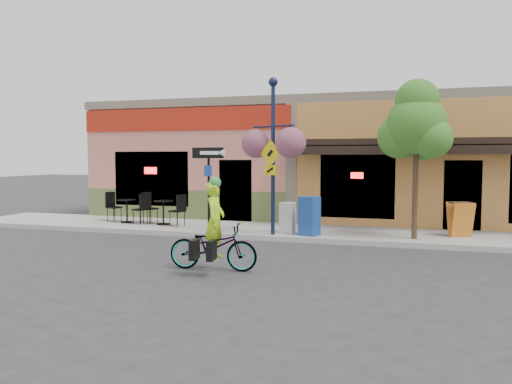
{
  "coord_description": "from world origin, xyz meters",
  "views": [
    {
      "loc": [
        2.78,
        -13.07,
        2.39
      ],
      "look_at": [
        -1.36,
        0.5,
        1.4
      ],
      "focal_mm": 35.0,
      "sensor_mm": 36.0,
      "label": 1
    }
  ],
  "objects_px": {
    "lamp_post": "(273,157)",
    "building": "(337,161)",
    "one_way_sign": "(209,190)",
    "cyclist_rider": "(215,232)",
    "newspaper_box_blue": "(309,216)",
    "bicycle": "(213,247)",
    "street_tree": "(416,159)",
    "newspaper_box_grey": "(288,218)"
  },
  "relations": [
    {
      "from": "lamp_post",
      "to": "street_tree",
      "type": "distance_m",
      "value": 3.94
    },
    {
      "from": "newspaper_box_grey",
      "to": "building",
      "type": "bearing_deg",
      "value": 88.83
    },
    {
      "from": "building",
      "to": "cyclist_rider",
      "type": "xyz_separation_m",
      "value": [
        -1.09,
        -10.84,
        -1.44
      ]
    },
    {
      "from": "bicycle",
      "to": "newspaper_box_blue",
      "type": "distance_m",
      "value": 4.48
    },
    {
      "from": "bicycle",
      "to": "lamp_post",
      "type": "bearing_deg",
      "value": -6.58
    },
    {
      "from": "bicycle",
      "to": "one_way_sign",
      "type": "bearing_deg",
      "value": 19.65
    },
    {
      "from": "building",
      "to": "street_tree",
      "type": "bearing_deg",
      "value": -64.63
    },
    {
      "from": "building",
      "to": "newspaper_box_blue",
      "type": "height_order",
      "value": "building"
    },
    {
      "from": "newspaper_box_blue",
      "to": "street_tree",
      "type": "distance_m",
      "value": 3.33
    },
    {
      "from": "one_way_sign",
      "to": "street_tree",
      "type": "height_order",
      "value": "street_tree"
    },
    {
      "from": "newspaper_box_grey",
      "to": "street_tree",
      "type": "relative_size",
      "value": 0.2
    },
    {
      "from": "building",
      "to": "one_way_sign",
      "type": "bearing_deg",
      "value": -112.75
    },
    {
      "from": "lamp_post",
      "to": "building",
      "type": "bearing_deg",
      "value": 104.86
    },
    {
      "from": "lamp_post",
      "to": "newspaper_box_blue",
      "type": "xyz_separation_m",
      "value": [
        1.04,
        0.17,
        -1.7
      ]
    },
    {
      "from": "newspaper_box_blue",
      "to": "bicycle",
      "type": "bearing_deg",
      "value": -85.15
    },
    {
      "from": "building",
      "to": "bicycle",
      "type": "bearing_deg",
      "value": -95.99
    },
    {
      "from": "one_way_sign",
      "to": "newspaper_box_blue",
      "type": "xyz_separation_m",
      "value": [
        2.97,
        0.31,
        -0.7
      ]
    },
    {
      "from": "one_way_sign",
      "to": "lamp_post",
      "type": "bearing_deg",
      "value": 1.03
    },
    {
      "from": "cyclist_rider",
      "to": "lamp_post",
      "type": "xyz_separation_m",
      "value": [
        0.15,
        4.14,
        1.6
      ]
    },
    {
      "from": "lamp_post",
      "to": "newspaper_box_grey",
      "type": "distance_m",
      "value": 1.91
    },
    {
      "from": "building",
      "to": "lamp_post",
      "type": "bearing_deg",
      "value": -97.97
    },
    {
      "from": "building",
      "to": "newspaper_box_grey",
      "type": "bearing_deg",
      "value": -95.69
    },
    {
      "from": "newspaper_box_blue",
      "to": "newspaper_box_grey",
      "type": "distance_m",
      "value": 0.8
    },
    {
      "from": "building",
      "to": "one_way_sign",
      "type": "xyz_separation_m",
      "value": [
        -2.87,
        -6.85,
        -0.84
      ]
    },
    {
      "from": "building",
      "to": "one_way_sign",
      "type": "height_order",
      "value": "building"
    },
    {
      "from": "lamp_post",
      "to": "street_tree",
      "type": "xyz_separation_m",
      "value": [
        3.92,
        0.42,
        -0.06
      ]
    },
    {
      "from": "lamp_post",
      "to": "newspaper_box_grey",
      "type": "relative_size",
      "value": 5.05
    },
    {
      "from": "cyclist_rider",
      "to": "lamp_post",
      "type": "distance_m",
      "value": 4.43
    },
    {
      "from": "bicycle",
      "to": "building",
      "type": "bearing_deg",
      "value": -9.81
    },
    {
      "from": "lamp_post",
      "to": "newspaper_box_blue",
      "type": "distance_m",
      "value": 2.0
    },
    {
      "from": "cyclist_rider",
      "to": "lamp_post",
      "type": "bearing_deg",
      "value": -5.89
    },
    {
      "from": "one_way_sign",
      "to": "cyclist_rider",
      "type": "bearing_deg",
      "value": -69.11
    },
    {
      "from": "cyclist_rider",
      "to": "one_way_sign",
      "type": "xyz_separation_m",
      "value": [
        -1.78,
        3.99,
        0.6
      ]
    },
    {
      "from": "lamp_post",
      "to": "bicycle",
      "type": "bearing_deg",
      "value": -69.94
    },
    {
      "from": "cyclist_rider",
      "to": "newspaper_box_grey",
      "type": "distance_m",
      "value": 4.66
    },
    {
      "from": "one_way_sign",
      "to": "building",
      "type": "bearing_deg",
      "value": 64.06
    },
    {
      "from": "cyclist_rider",
      "to": "one_way_sign",
      "type": "relative_size",
      "value": 0.64
    },
    {
      "from": "newspaper_box_blue",
      "to": "newspaper_box_grey",
      "type": "height_order",
      "value": "newspaper_box_blue"
    },
    {
      "from": "lamp_post",
      "to": "one_way_sign",
      "type": "distance_m",
      "value": 2.18
    },
    {
      "from": "bicycle",
      "to": "street_tree",
      "type": "distance_m",
      "value": 6.42
    },
    {
      "from": "building",
      "to": "one_way_sign",
      "type": "relative_size",
      "value": 7.2
    },
    {
      "from": "lamp_post",
      "to": "one_way_sign",
      "type": "height_order",
      "value": "lamp_post"
    }
  ]
}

